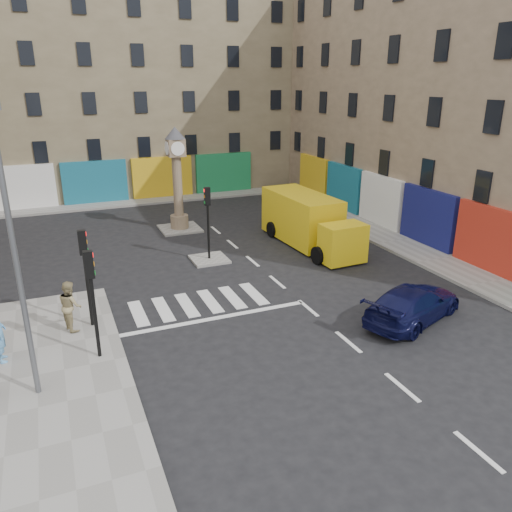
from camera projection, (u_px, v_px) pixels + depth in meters
ground at (320, 319)px, 19.52m from camera, size 120.00×120.00×0.00m
sidewalk_left at (8, 417)px, 13.76m from camera, size 7.00×16.00×0.15m
sidewalk_right at (362, 226)px, 31.34m from camera, size 2.60×30.00×0.15m
sidewalk_far at (126, 203)px, 37.32m from camera, size 32.00×2.40×0.15m
island_near at (209, 259)px, 25.72m from camera, size 1.80×1.80×0.12m
island_far at (180, 229)px, 30.93m from camera, size 2.40×2.40×0.12m
building_right at (457, 93)px, 30.95m from camera, size 10.00×30.00×16.00m
building_far at (105, 83)px, 39.51m from camera, size 32.00×10.00×17.00m
traffic_light_left_near at (92, 288)px, 15.79m from camera, size 0.28×0.22×3.70m
traffic_light_left_far at (85, 263)px, 17.87m from camera, size 0.28×0.22×3.70m
traffic_light_island at (208, 212)px, 24.86m from camera, size 0.28×0.22×3.70m
lamp_post at (13, 242)px, 13.15m from camera, size 0.50×0.25×8.30m
clock_pillar at (177, 173)px, 29.75m from camera, size 1.20×1.20×6.10m
navy_sedan at (413, 304)px, 19.16m from camera, size 5.24×3.62×1.41m
yellow_van at (308, 221)px, 27.70m from camera, size 2.86×7.68×2.76m
pedestrian_tan at (70, 305)px, 18.11m from camera, size 0.94×1.08×1.87m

